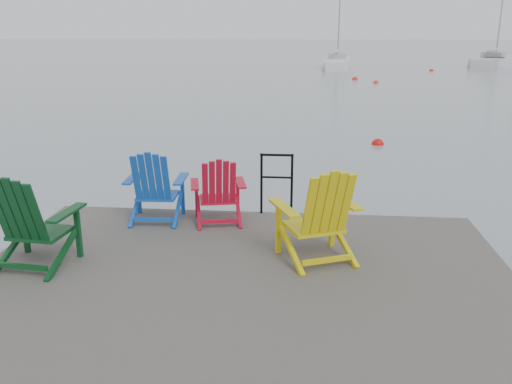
# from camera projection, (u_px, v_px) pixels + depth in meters

# --- Properties ---
(ground) EXTENTS (400.00, 400.00, 0.00)m
(ground) POSITION_uv_depth(u_px,v_px,m) (239.00, 331.00, 5.80)
(ground) COLOR slate
(ground) RESTS_ON ground
(dock) EXTENTS (6.00, 5.00, 1.40)m
(dock) POSITION_uv_depth(u_px,v_px,m) (239.00, 301.00, 5.70)
(dock) COLOR #2B2926
(dock) RESTS_ON ground
(handrail) EXTENTS (0.48, 0.04, 0.90)m
(handrail) POSITION_uv_depth(u_px,v_px,m) (277.00, 178.00, 7.81)
(handrail) COLOR black
(handrail) RESTS_ON dock
(chair_green) EXTENTS (0.94, 0.88, 1.10)m
(chair_green) POSITION_uv_depth(u_px,v_px,m) (31.00, 221.00, 6.01)
(chair_green) COLOR #0A3717
(chair_green) RESTS_ON dock
(chair_blue) EXTENTS (0.85, 0.79, 1.03)m
(chair_blue) POSITION_uv_depth(u_px,v_px,m) (155.00, 186.00, 7.51)
(chair_blue) COLOR #114AB0
(chair_blue) RESTS_ON dock
(chair_red) EXTENTS (0.86, 0.81, 0.94)m
(chair_red) POSITION_uv_depth(u_px,v_px,m) (218.00, 190.00, 7.45)
(chair_red) COLOR #AE0C25
(chair_red) RESTS_ON dock
(chair_yellow) EXTENTS (1.10, 1.06, 1.13)m
(chair_yellow) POSITION_uv_depth(u_px,v_px,m) (319.00, 214.00, 6.17)
(chair_yellow) COLOR #CBB60B
(chair_yellow) RESTS_ON dock
(sailboat_near) EXTENTS (2.83, 8.36, 11.36)m
(sailboat_near) POSITION_uv_depth(u_px,v_px,m) (337.00, 63.00, 46.82)
(sailboat_near) COLOR silver
(sailboat_near) RESTS_ON ground
(sailboat_mid) EXTENTS (6.66, 9.52, 12.95)m
(sailboat_mid) POSITION_uv_depth(u_px,v_px,m) (494.00, 62.00, 49.52)
(sailboat_mid) COLOR silver
(sailboat_mid) RESTS_ON ground
(buoy_a) EXTENTS (0.34, 0.34, 0.34)m
(buoy_a) POSITION_uv_depth(u_px,v_px,m) (378.00, 144.00, 15.26)
(buoy_a) COLOR #BB100B
(buoy_a) RESTS_ON ground
(buoy_b) EXTENTS (0.38, 0.38, 0.38)m
(buoy_b) POSITION_uv_depth(u_px,v_px,m) (355.00, 80.00, 35.43)
(buoy_b) COLOR red
(buoy_b) RESTS_ON ground
(buoy_c) EXTENTS (0.33, 0.33, 0.33)m
(buoy_c) POSITION_uv_depth(u_px,v_px,m) (376.00, 83.00, 33.11)
(buoy_c) COLOR red
(buoy_c) RESTS_ON ground
(buoy_d) EXTENTS (0.35, 0.35, 0.35)m
(buoy_d) POSITION_uv_depth(u_px,v_px,m) (431.00, 71.00, 43.01)
(buoy_d) COLOR red
(buoy_d) RESTS_ON ground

